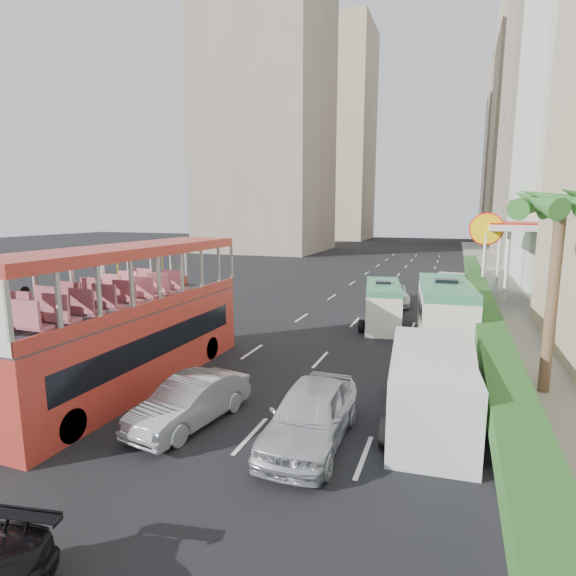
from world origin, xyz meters
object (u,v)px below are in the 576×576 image
at_px(van_asset, 390,304).
at_px(palm_tree, 552,299).
at_px(minibus_near, 383,305).
at_px(shell_station, 534,261).
at_px(minibus_far, 444,313).
at_px(panel_van_far, 446,289).
at_px(car_silver_lane_b, 310,442).
at_px(car_silver_lane_a, 191,423).
at_px(panel_van_near, 430,389).
at_px(double_decker_bus, 131,317).

relative_size(van_asset, palm_tree, 0.78).
distance_m(minibus_near, shell_station, 14.38).
bearing_deg(minibus_far, panel_van_far, 84.65).
xyz_separation_m(minibus_far, palm_tree, (3.39, -5.37, 1.91)).
xyz_separation_m(car_silver_lane_b, minibus_far, (3.13, 11.12, 1.47)).
xyz_separation_m(van_asset, minibus_near, (0.37, -6.09, 1.18)).
bearing_deg(van_asset, minibus_near, -96.87).
bearing_deg(van_asset, car_silver_lane_a, -109.52).
height_order(car_silver_lane_a, panel_van_near, panel_van_near).
bearing_deg(double_decker_bus, car_silver_lane_b, -13.49).
height_order(minibus_near, shell_station, shell_station).
bearing_deg(car_silver_lane_b, van_asset, 90.52).
xyz_separation_m(double_decker_bus, minibus_far, (10.41, 9.37, -1.06)).
height_order(double_decker_bus, car_silver_lane_a, double_decker_bus).
height_order(double_decker_bus, shell_station, shell_station).
height_order(van_asset, panel_van_near, panel_van_near).
height_order(minibus_near, panel_van_far, minibus_near).
bearing_deg(car_silver_lane_b, palm_tree, 40.48).
distance_m(car_silver_lane_a, car_silver_lane_b, 3.68).
distance_m(minibus_near, panel_van_near, 11.69).
distance_m(minibus_far, panel_van_near, 8.89).
bearing_deg(panel_van_far, shell_station, 36.92).
relative_size(minibus_near, panel_van_near, 0.96).
bearing_deg(double_decker_bus, minibus_far, 41.98).
bearing_deg(car_silver_lane_a, shell_station, 72.80).
distance_m(van_asset, panel_van_far, 4.23).
relative_size(car_silver_lane_b, van_asset, 0.96).
relative_size(minibus_far, shell_station, 0.83).
height_order(van_asset, panel_van_far, panel_van_far).
distance_m(minibus_near, panel_van_far, 8.80).
relative_size(panel_van_far, palm_tree, 0.71).
relative_size(double_decker_bus, shell_station, 1.38).
xyz_separation_m(panel_van_far, palm_tree, (3.47, -15.97, 2.47)).
relative_size(double_decker_bus, van_asset, 2.20).
relative_size(minibus_far, panel_van_far, 1.46).
bearing_deg(palm_tree, panel_van_far, 102.26).
relative_size(car_silver_lane_b, minibus_near, 0.90).
distance_m(van_asset, minibus_near, 6.21).
xyz_separation_m(car_silver_lane_b, minibus_near, (-0.12, 13.51, 1.18)).
xyz_separation_m(minibus_near, shell_station, (8.84, 11.23, 1.57)).
bearing_deg(car_silver_lane_b, panel_van_near, 36.18).
relative_size(minibus_near, palm_tree, 0.83).
bearing_deg(shell_station, van_asset, -150.82).
height_order(car_silver_lane_b, panel_van_far, panel_van_far).
relative_size(car_silver_lane_b, palm_tree, 0.75).
height_order(panel_van_near, shell_station, shell_station).
xyz_separation_m(minibus_near, palm_tree, (6.64, -7.77, 2.20)).
bearing_deg(double_decker_bus, minibus_near, 58.68).
distance_m(double_decker_bus, shell_station, 28.02).
height_order(van_asset, minibus_near, minibus_near).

